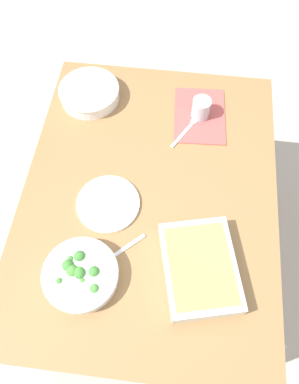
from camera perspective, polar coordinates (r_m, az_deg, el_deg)
name	(u,v)px	position (r m, az deg, el deg)	size (l,w,h in m)	color
ground_plane	(150,257)	(1.98, 0.00, -10.09)	(6.00, 6.00, 0.00)	#B2A899
dining_table	(150,203)	(1.38, 0.00, -1.76)	(1.20, 0.90, 0.74)	olive
placemat	(200,115)	(1.50, 7.83, 11.75)	(0.28, 0.20, 0.00)	#B24C47
stew_bowl	(89,93)	(1.55, -9.33, 15.03)	(0.24, 0.24, 0.06)	white
broccoli_bowl	(81,274)	(1.18, -10.67, -12.51)	(0.24, 0.24, 0.07)	white
baking_dish	(200,268)	(1.17, 7.85, -11.58)	(0.34, 0.28, 0.06)	silver
drink_cup	(201,109)	(1.48, 8.00, 12.65)	(0.07, 0.07, 0.08)	#B2BCC6
side_plate	(108,204)	(1.28, -6.47, -1.80)	(0.22, 0.22, 0.01)	white
spoon_by_stew	(96,90)	(1.59, -8.39, 15.42)	(0.17, 0.07, 0.01)	silver
spoon_by_broccoli	(116,254)	(1.21, -5.22, -9.61)	(0.13, 0.14, 0.01)	silver
spoon_spare	(188,128)	(1.46, 6.08, 9.91)	(0.16, 0.10, 0.01)	silver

